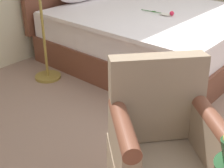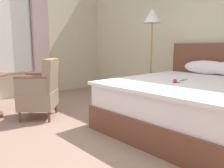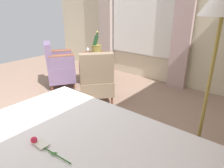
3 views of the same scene
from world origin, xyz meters
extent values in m
plane|color=gray|center=(0.00, 0.00, 0.00)|extent=(7.37, 7.37, 0.00)
cube|color=beige|center=(0.00, 2.71, 1.51)|extent=(5.99, 0.12, 3.02)
cube|color=#B79898|center=(-2.83, 0.95, 1.36)|extent=(0.10, 0.36, 2.72)
cube|color=brown|center=(0.49, 1.48, 0.16)|extent=(1.80, 2.10, 0.31)
cube|color=white|center=(0.49, 1.48, 0.45)|extent=(1.74, 2.04, 0.28)
cube|color=white|center=(0.49, 1.42, 0.61)|extent=(1.83, 1.98, 0.04)
cube|color=brown|center=(0.49, 2.58, 0.73)|extent=(1.89, 0.08, 0.83)
ellipsoid|color=white|center=(0.27, 2.38, 0.74)|extent=(0.76, 0.26, 0.24)
cylinder|color=#2D6628|center=(0.41, 1.35, 0.64)|extent=(0.04, 0.38, 0.01)
sphere|color=#DB2342|center=(0.42, 1.16, 0.66)|extent=(0.05, 0.05, 0.05)
ellipsoid|color=#33702D|center=(0.41, 1.38, 0.65)|extent=(0.05, 0.05, 0.01)
cube|color=white|center=(0.40, 1.22, 0.64)|extent=(0.08, 0.11, 0.00)
cylinder|color=olive|center=(-0.61, 2.04, 0.01)|extent=(0.28, 0.28, 0.03)
cylinder|color=olive|center=(-0.61, 2.04, 0.77)|extent=(0.03, 0.03, 1.48)
cone|color=silver|center=(-0.61, 2.04, 1.63)|extent=(0.33, 0.33, 0.25)
cylinder|color=brown|center=(-1.62, 0.15, 0.08)|extent=(0.04, 0.04, 0.16)
cylinder|color=brown|center=(-1.26, -0.17, 0.08)|extent=(0.04, 0.04, 0.16)
cylinder|color=brown|center=(-1.34, 0.46, 0.08)|extent=(0.04, 0.04, 0.16)
cylinder|color=brown|center=(-0.98, 0.15, 0.08)|extent=(0.04, 0.04, 0.16)
cube|color=gray|center=(-1.30, 0.15, 0.28)|extent=(0.74, 0.74, 0.25)
cube|color=gray|center=(-1.17, 0.30, 0.66)|extent=(0.50, 0.47, 0.50)
cube|color=gray|center=(-1.49, 0.28, 0.53)|extent=(0.37, 0.40, 0.23)
cylinder|color=brown|center=(-1.49, 0.28, 0.64)|extent=(0.37, 0.40, 0.09)
cube|color=gray|center=(-1.14, -0.02, 0.53)|extent=(0.37, 0.40, 0.23)
cylinder|color=brown|center=(-1.14, -0.02, 0.64)|extent=(0.37, 0.40, 0.09)
camera|label=1|loc=(-2.47, -0.50, 1.54)|focal=50.00mm
camera|label=2|loc=(1.85, -1.25, 1.07)|focal=35.00mm
camera|label=3|loc=(0.99, 2.36, 1.57)|focal=32.00mm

